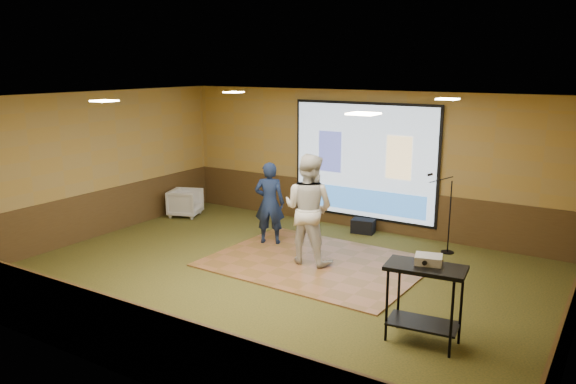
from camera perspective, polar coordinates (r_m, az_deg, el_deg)
The scene contains 19 objects.
ground at distance 9.60m, azimuth -1.22°, elevation -8.69°, with size 9.00×9.00×0.00m, color #2F3719.
room_shell at distance 9.05m, azimuth -1.28°, elevation 3.74°, with size 9.04×7.04×3.02m.
wainscot_back at distance 12.38m, azimuth 7.63°, elevation -1.54°, with size 9.00×0.04×0.95m, color #463017.
wainscot_front at distance 7.02m, azimuth -17.45°, elevation -13.55°, with size 9.00×0.04×0.95m, color #463017.
wainscot_left at distance 12.38m, azimuth -18.88°, elevation -2.13°, with size 0.04×7.00×0.95m, color #463017.
wainscot_right at distance 8.08m, azimuth 26.96°, elevation -10.82°, with size 0.04×7.00×0.95m, color #463017.
projector_screen at distance 12.13m, azimuth 7.68°, elevation 3.00°, with size 3.32×0.06×2.52m.
downlight_nw at distance 11.69m, azimuth -5.55°, elevation 10.06°, with size 0.32×0.32×0.02m, color #FFEABF.
downlight_ne at distance 9.67m, azimuth 15.91°, elevation 9.07°, with size 0.32×0.32×0.02m, color #FFEABF.
downlight_sw at distance 9.30m, azimuth -18.16°, elevation 8.79°, with size 0.32×0.32×0.02m, color #FFEABF.
downlight_se at distance 6.58m, azimuth 7.66°, elevation 7.88°, with size 0.32×0.32×0.02m, color #FFEABF.
dance_floor at distance 10.27m, azimuth 2.93°, elevation -7.17°, with size 3.72×2.84×0.03m, color brown.
player_left at distance 11.11m, azimuth -1.89°, elevation -1.11°, with size 0.60×0.39×1.64m, color #152242.
player_right at distance 9.98m, azimuth 2.09°, elevation -1.71°, with size 0.96×0.75×1.98m, color silver.
av_table at distance 7.44m, azimuth 13.72°, elevation -9.47°, with size 0.99×0.52×1.05m.
projector at distance 7.41m, azimuth 14.08°, elevation -6.67°, with size 0.33×0.28×0.11m, color silver.
mic_stand at distance 11.12m, azimuth 15.75°, elevation -3.48°, with size 0.60×0.24×1.52m.
banquet_chair at distance 13.52m, azimuth -10.37°, elevation -1.08°, with size 0.69×0.71×0.64m, color gray.
duffel_bag at distance 12.12m, azimuth 7.64°, elevation -3.45°, with size 0.48×0.32×0.30m, color black.
Camera 1 is at (4.91, -7.47, 3.53)m, focal length 35.00 mm.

